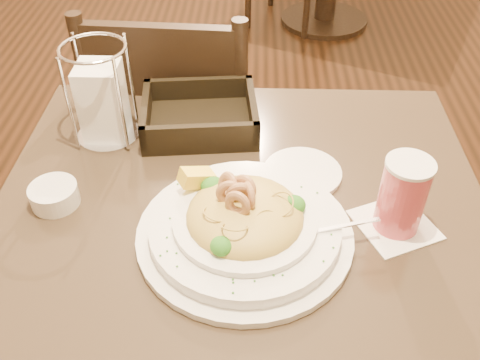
{
  "coord_description": "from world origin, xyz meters",
  "views": [
    {
      "loc": [
        0.02,
        -0.66,
        1.41
      ],
      "look_at": [
        0.0,
        0.02,
        0.82
      ],
      "focal_mm": 40.0,
      "sensor_mm": 36.0,
      "label": 1
    }
  ],
  "objects_px": {
    "napkin_caddy": "(102,100)",
    "main_table": "(240,303)",
    "dining_chair_near": "(181,143)",
    "bread_basket": "(200,118)",
    "drink_glass": "(402,196)",
    "side_plate": "(302,173)",
    "pasta_bowl": "(244,222)",
    "butter_ramekin": "(54,195)"
  },
  "relations": [
    {
      "from": "napkin_caddy",
      "to": "main_table",
      "type": "bearing_deg",
      "value": -41.19
    },
    {
      "from": "dining_chair_near",
      "to": "bread_basket",
      "type": "distance_m",
      "value": 0.38
    },
    {
      "from": "drink_glass",
      "to": "side_plate",
      "type": "bearing_deg",
      "value": 139.05
    },
    {
      "from": "pasta_bowl",
      "to": "bread_basket",
      "type": "height_order",
      "value": "pasta_bowl"
    },
    {
      "from": "pasta_bowl",
      "to": "drink_glass",
      "type": "xyz_separation_m",
      "value": [
        0.26,
        0.03,
        0.04
      ]
    },
    {
      "from": "main_table",
      "to": "bread_basket",
      "type": "height_order",
      "value": "bread_basket"
    },
    {
      "from": "bread_basket",
      "to": "side_plate",
      "type": "distance_m",
      "value": 0.26
    },
    {
      "from": "main_table",
      "to": "drink_glass",
      "type": "xyz_separation_m",
      "value": [
        0.27,
        0.0,
        0.3
      ]
    },
    {
      "from": "dining_chair_near",
      "to": "butter_ramekin",
      "type": "bearing_deg",
      "value": 76.91
    },
    {
      "from": "drink_glass",
      "to": "side_plate",
      "type": "height_order",
      "value": "drink_glass"
    },
    {
      "from": "dining_chair_near",
      "to": "pasta_bowl",
      "type": "xyz_separation_m",
      "value": [
        0.19,
        -0.58,
        0.28
      ]
    },
    {
      "from": "drink_glass",
      "to": "dining_chair_near",
      "type": "bearing_deg",
      "value": 129.69
    },
    {
      "from": "dining_chair_near",
      "to": "drink_glass",
      "type": "bearing_deg",
      "value": 132.95
    },
    {
      "from": "pasta_bowl",
      "to": "butter_ramekin",
      "type": "height_order",
      "value": "pasta_bowl"
    },
    {
      "from": "drink_glass",
      "to": "butter_ramekin",
      "type": "xyz_separation_m",
      "value": [
        -0.6,
        0.04,
        -0.05
      ]
    },
    {
      "from": "dining_chair_near",
      "to": "side_plate",
      "type": "relative_size",
      "value": 6.15
    },
    {
      "from": "dining_chair_near",
      "to": "butter_ramekin",
      "type": "xyz_separation_m",
      "value": [
        -0.15,
        -0.51,
        0.26
      ]
    },
    {
      "from": "main_table",
      "to": "napkin_caddy",
      "type": "height_order",
      "value": "napkin_caddy"
    },
    {
      "from": "dining_chair_near",
      "to": "drink_glass",
      "type": "height_order",
      "value": "dining_chair_near"
    },
    {
      "from": "side_plate",
      "to": "drink_glass",
      "type": "bearing_deg",
      "value": -40.95
    },
    {
      "from": "drink_glass",
      "to": "butter_ramekin",
      "type": "bearing_deg",
      "value": 176.42
    },
    {
      "from": "main_table",
      "to": "side_plate",
      "type": "bearing_deg",
      "value": 48.75
    },
    {
      "from": "pasta_bowl",
      "to": "butter_ramekin",
      "type": "bearing_deg",
      "value": 168.09
    },
    {
      "from": "main_table",
      "to": "butter_ramekin",
      "type": "height_order",
      "value": "butter_ramekin"
    },
    {
      "from": "pasta_bowl",
      "to": "butter_ramekin",
      "type": "relative_size",
      "value": 4.68
    },
    {
      "from": "dining_chair_near",
      "to": "butter_ramekin",
      "type": "height_order",
      "value": "dining_chair_near"
    },
    {
      "from": "napkin_caddy",
      "to": "butter_ramekin",
      "type": "height_order",
      "value": "napkin_caddy"
    },
    {
      "from": "bread_basket",
      "to": "butter_ramekin",
      "type": "xyz_separation_m",
      "value": [
        -0.24,
        -0.25,
        -0.0
      ]
    },
    {
      "from": "pasta_bowl",
      "to": "side_plate",
      "type": "xyz_separation_m",
      "value": [
        0.11,
        0.17,
        -0.03
      ]
    },
    {
      "from": "dining_chair_near",
      "to": "butter_ramekin",
      "type": "relative_size",
      "value": 10.74
    },
    {
      "from": "bread_basket",
      "to": "main_table",
      "type": "bearing_deg",
      "value": -71.78
    },
    {
      "from": "main_table",
      "to": "dining_chair_near",
      "type": "relative_size",
      "value": 0.97
    },
    {
      "from": "bread_basket",
      "to": "side_plate",
      "type": "xyz_separation_m",
      "value": [
        0.21,
        -0.15,
        -0.02
      ]
    },
    {
      "from": "side_plate",
      "to": "butter_ramekin",
      "type": "relative_size",
      "value": 1.75
    },
    {
      "from": "main_table",
      "to": "side_plate",
      "type": "height_order",
      "value": "side_plate"
    },
    {
      "from": "drink_glass",
      "to": "napkin_caddy",
      "type": "relative_size",
      "value": 0.79
    },
    {
      "from": "main_table",
      "to": "dining_chair_near",
      "type": "height_order",
      "value": "dining_chair_near"
    },
    {
      "from": "bread_basket",
      "to": "butter_ramekin",
      "type": "height_order",
      "value": "bread_basket"
    },
    {
      "from": "napkin_caddy",
      "to": "pasta_bowl",
      "type": "bearing_deg",
      "value": -43.98
    },
    {
      "from": "main_table",
      "to": "napkin_caddy",
      "type": "distance_m",
      "value": 0.5
    },
    {
      "from": "side_plate",
      "to": "butter_ramekin",
      "type": "bearing_deg",
      "value": -168.14
    },
    {
      "from": "bread_basket",
      "to": "drink_glass",
      "type": "bearing_deg",
      "value": -38.15
    }
  ]
}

